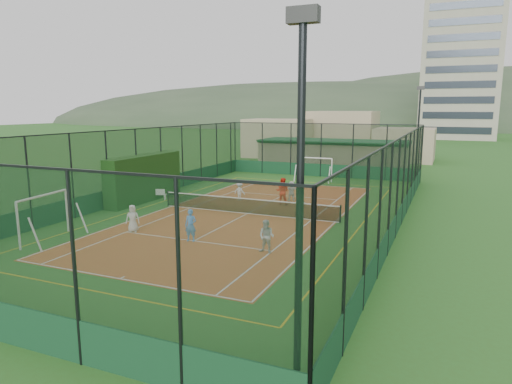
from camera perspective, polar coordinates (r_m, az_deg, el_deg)
ground at (r=28.18m, az=-1.08°, el=-2.73°), size 300.00×300.00×0.00m
court_slab at (r=28.18m, az=-1.08°, el=-2.72°), size 11.17×23.97×0.01m
tennis_net at (r=28.06m, az=-1.09°, el=-1.68°), size 11.67×0.12×1.06m
perimeter_fence at (r=27.72m, az=-1.10°, el=2.31°), size 18.12×34.12×5.00m
floodlight_se at (r=9.13m, az=5.46°, el=-4.17°), size 0.60×0.26×8.25m
floodlight_ne at (r=41.77m, az=19.56°, el=6.69°), size 0.60×0.26×8.25m
clubhouse at (r=48.60m, az=9.63°, el=4.57°), size 15.20×7.20×3.15m
apartment_tower at (r=107.37m, az=24.20°, el=14.14°), size 15.00×12.00×30.00m
distant_hills at (r=175.50m, az=19.60°, el=7.75°), size 200.00×60.00×24.00m
hedge_left at (r=32.85m, az=-13.75°, el=1.71°), size 1.10×7.33×3.21m
white_bench at (r=33.23m, az=-12.35°, el=-0.23°), size 1.50×0.75×0.81m
futsal_goal_near at (r=24.68m, az=-24.94°, el=-2.96°), size 3.57×1.44×2.24m
futsal_goal_far at (r=41.03m, az=7.33°, el=2.81°), size 3.20×0.93×2.07m
child_near_left at (r=24.78m, az=-15.17°, el=-3.21°), size 0.84×0.74×1.44m
child_near_mid at (r=22.47m, az=-8.17°, el=-4.14°), size 0.64×0.48×1.59m
child_near_right at (r=20.48m, az=1.34°, el=-5.59°), size 0.77×0.61×1.52m
child_far_left at (r=32.05m, az=-2.06°, el=0.09°), size 0.88×0.54×1.31m
child_far_right at (r=28.07m, az=5.55°, el=-1.35°), size 0.88×0.72×1.40m
child_far_back at (r=32.06m, az=4.45°, el=0.14°), size 1.34×0.95×1.39m
coach at (r=30.63m, az=3.32°, el=0.09°), size 0.95×0.77×1.83m
tennis_balls at (r=29.15m, az=1.87°, el=-2.21°), size 6.69×1.54×0.07m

